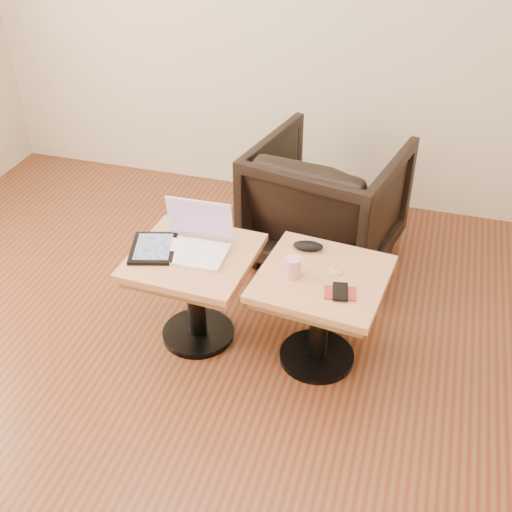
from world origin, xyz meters
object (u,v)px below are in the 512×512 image
(side_table_right, at_px, (321,297))
(laptop, at_px, (195,242))
(striped_cup, at_px, (292,267))
(armchair, at_px, (326,202))
(side_table_left, at_px, (194,276))

(side_table_right, distance_m, laptop, 0.66)
(striped_cup, distance_m, armchair, 0.98)
(side_table_right, relative_size, laptop, 1.88)
(side_table_left, bearing_deg, striped_cup, -1.21)
(side_table_left, xyz_separation_m, side_table_right, (0.63, 0.01, 0.00))
(side_table_right, height_order, armchair, armchair)
(striped_cup, xyz_separation_m, armchair, (-0.03, 0.96, -0.20))
(armchair, bearing_deg, side_table_left, 75.15)
(laptop, height_order, striped_cup, laptop)
(armchair, bearing_deg, laptop, 74.20)
(side_table_left, distance_m, side_table_right, 0.63)
(striped_cup, bearing_deg, side_table_left, 176.00)
(side_table_right, relative_size, striped_cup, 6.47)
(side_table_left, bearing_deg, laptop, 95.74)
(side_table_left, xyz_separation_m, armchair, (0.47, 0.92, -0.02))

